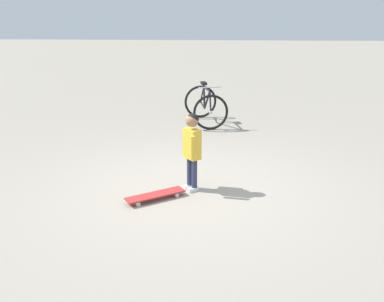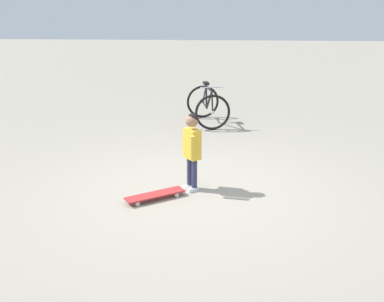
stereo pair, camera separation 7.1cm
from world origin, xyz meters
TOP-DOWN VIEW (x-y plane):
  - ground_plane at (0.00, 0.00)m, footprint 50.00×50.00m
  - child_person at (-0.02, -0.02)m, footprint 0.40×0.27m
  - skateboard at (0.34, -0.48)m, footprint 0.59×0.76m
  - bicycle_near at (-3.54, 0.07)m, footprint 1.20×0.94m

SIDE VIEW (x-z plane):
  - ground_plane at x=0.00m, z-range 0.00..0.00m
  - skateboard at x=0.34m, z-range 0.02..0.10m
  - bicycle_near at x=-3.54m, z-range -0.04..0.80m
  - child_person at x=-0.02m, z-range 0.13..1.19m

